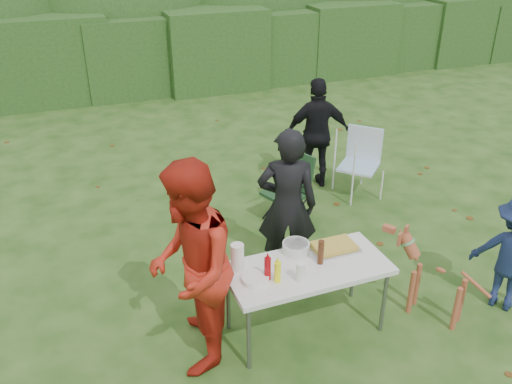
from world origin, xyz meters
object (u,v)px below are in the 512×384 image
object	(u,v)px
dog	(439,282)
paper_towel_roll	(237,257)
person_black_puffy	(317,134)
mustard_bottle	(278,272)
folding_table	(307,271)
person_red_jacket	(190,269)
person_cook	(287,206)
ketchup_bottle	(268,269)
lawn_chair	(359,164)
camping_chair	(286,190)
beer_bottle	(321,252)

from	to	relation	value
dog	paper_towel_roll	size ratio (longest dim) A/B	3.43
person_black_puffy	mustard_bottle	distance (m)	3.42
folding_table	person_red_jacket	size ratio (longest dim) A/B	0.78
person_cook	ketchup_bottle	xyz separation A→B (m)	(-0.61, -0.94, -0.02)
person_cook	lawn_chair	bearing A→B (deg)	-119.11
folding_table	mustard_bottle	bearing A→B (deg)	-162.60
mustard_bottle	ketchup_bottle	distance (m)	0.09
person_cook	camping_chair	world-z (taller)	person_cook
folding_table	dog	world-z (taller)	dog
dog	person_red_jacket	bearing A→B (deg)	48.68
person_cook	person_red_jacket	size ratio (longest dim) A/B	0.90
person_red_jacket	mustard_bottle	distance (m)	0.76
person_cook	paper_towel_roll	world-z (taller)	person_cook
lawn_chair	paper_towel_roll	distance (m)	3.31
mustard_bottle	folding_table	bearing A→B (deg)	17.40
camping_chair	lawn_chair	xyz separation A→B (m)	(1.26, 0.32, 0.02)
camping_chair	folding_table	bearing A→B (deg)	50.57
folding_table	ketchup_bottle	distance (m)	0.45
ketchup_bottle	paper_towel_roll	distance (m)	0.31
folding_table	person_red_jacket	world-z (taller)	person_red_jacket
person_black_puffy	dog	xyz separation A→B (m)	(-0.22, -3.06, -0.38)
camping_chair	beer_bottle	size ratio (longest dim) A/B	3.82
person_red_jacket	mustard_bottle	world-z (taller)	person_red_jacket
folding_table	person_black_puffy	distance (m)	3.15
person_red_jacket	beer_bottle	distance (m)	1.21
paper_towel_roll	folding_table	bearing A→B (deg)	-17.27
person_red_jacket	mustard_bottle	bearing A→B (deg)	97.03
camping_chair	ketchup_bottle	bearing A→B (deg)	41.00
person_red_jacket	paper_towel_roll	xyz separation A→B (m)	(0.47, 0.16, -0.10)
mustard_bottle	paper_towel_roll	bearing A→B (deg)	131.39
folding_table	camping_chair	distance (m)	2.08
person_red_jacket	person_black_puffy	world-z (taller)	person_red_jacket
person_cook	mustard_bottle	world-z (taller)	person_cook
person_cook	dog	xyz separation A→B (m)	(1.09, -1.19, -0.44)
person_red_jacket	paper_towel_roll	distance (m)	0.51
person_black_puffy	camping_chair	size ratio (longest dim) A/B	1.75
person_black_puffy	mustard_bottle	xyz separation A→B (m)	(-1.85, -2.88, 0.04)
mustard_bottle	ketchup_bottle	xyz separation A→B (m)	(-0.07, 0.06, 0.01)
folding_table	person_cook	size ratio (longest dim) A/B	0.87
person_black_puffy	paper_towel_roll	bearing A→B (deg)	63.68
dog	mustard_bottle	bearing A→B (deg)	50.02
person_cook	lawn_chair	world-z (taller)	person_cook
mustard_bottle	ketchup_bottle	world-z (taller)	ketchup_bottle
person_cook	person_red_jacket	xyz separation A→B (m)	(-1.27, -0.86, 0.10)
ketchup_bottle	paper_towel_roll	size ratio (longest dim) A/B	0.85
lawn_chair	beer_bottle	bearing A→B (deg)	7.83
person_cook	person_black_puffy	xyz separation A→B (m)	(1.31, 1.88, -0.06)
person_cook	person_black_puffy	size ratio (longest dim) A/B	1.08
person_black_puffy	lawn_chair	distance (m)	0.72
person_red_jacket	beer_bottle	world-z (taller)	person_red_jacket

